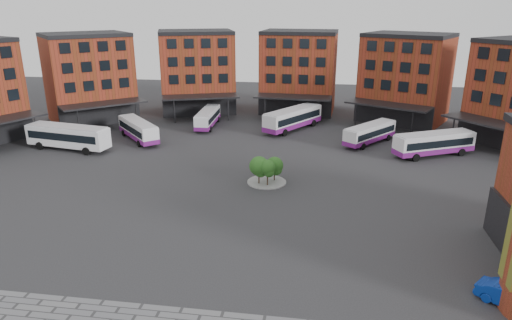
# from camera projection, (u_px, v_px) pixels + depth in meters

# --- Properties ---
(ground) EXTENTS (160.00, 160.00, 0.00)m
(ground) POSITION_uv_depth(u_px,v_px,m) (228.00, 231.00, 40.55)
(ground) COLOR #28282B
(ground) RESTS_ON ground
(main_building) EXTENTS (94.14, 42.48, 14.60)m
(main_building) POSITION_uv_depth(u_px,v_px,m) (246.00, 80.00, 74.61)
(main_building) COLOR maroon
(main_building) RESTS_ON ground
(tree_island) EXTENTS (4.40, 4.40, 3.23)m
(tree_island) POSITION_uv_depth(u_px,v_px,m) (267.00, 168.00, 50.62)
(tree_island) COLOR gray
(tree_island) RESTS_ON ground
(bus_a) EXTENTS (12.24, 4.71, 3.38)m
(bus_a) POSITION_uv_depth(u_px,v_px,m) (68.00, 135.00, 62.46)
(bus_a) COLOR white
(bus_a) RESTS_ON ground
(bus_b) EXTENTS (8.80, 9.35, 2.94)m
(bus_b) POSITION_uv_depth(u_px,v_px,m) (138.00, 130.00, 66.90)
(bus_b) COLOR white
(bus_b) RESTS_ON ground
(bus_c) EXTENTS (2.70, 9.91, 2.77)m
(bus_c) POSITION_uv_depth(u_px,v_px,m) (208.00, 118.00, 74.30)
(bus_c) COLOR white
(bus_c) RESTS_ON ground
(bus_d) EXTENTS (8.84, 11.61, 3.39)m
(bus_d) POSITION_uv_depth(u_px,v_px,m) (293.00, 118.00, 72.39)
(bus_d) COLOR white
(bus_d) RESTS_ON ground
(bus_e) EXTENTS (8.03, 9.28, 2.82)m
(bus_e) POSITION_uv_depth(u_px,v_px,m) (370.00, 133.00, 65.36)
(bus_e) COLOR silver
(bus_e) RESTS_ON ground
(bus_f) EXTENTS (11.13, 7.23, 3.14)m
(bus_f) POSITION_uv_depth(u_px,v_px,m) (434.00, 143.00, 59.97)
(bus_f) COLOR white
(bus_f) RESTS_ON ground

